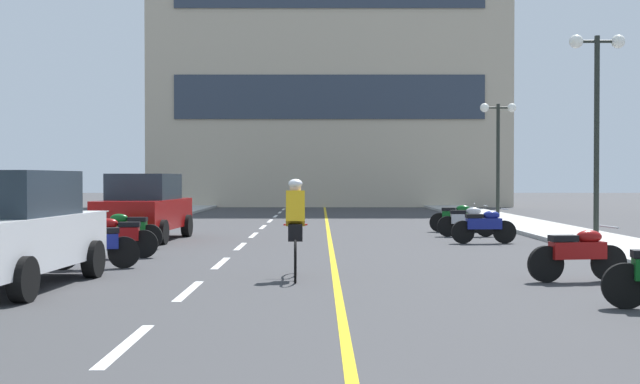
{
  "coord_description": "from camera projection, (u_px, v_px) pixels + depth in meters",
  "views": [
    {
      "loc": [
        -0.02,
        -2.3,
        1.71
      ],
      "look_at": [
        -0.06,
        15.0,
        1.41
      ],
      "focal_mm": 45.86,
      "sensor_mm": 36.0,
      "label": 1
    }
  ],
  "objects": [
    {
      "name": "lane_dash_1",
      "position": [
        128.0,
        345.0,
        8.33
      ],
      "size": [
        0.14,
        2.2,
        0.01
      ],
      "primitive_type": "cube",
      "color": "silver",
      "rests_on": "ground"
    },
    {
      "name": "lane_dash_6",
      "position": [
        265.0,
        227.0,
        28.33
      ],
      "size": [
        0.14,
        2.2,
        0.01
      ],
      "primitive_type": "cube",
      "color": "silver",
      "rests_on": "ground"
    },
    {
      "name": "lane_dash_7",
      "position": [
        272.0,
        221.0,
        32.33
      ],
      "size": [
        0.14,
        2.2,
        0.01
      ],
      "primitive_type": "cube",
      "color": "silver",
      "rests_on": "ground"
    },
    {
      "name": "lane_dash_9",
      "position": [
        282.0,
        212.0,
        40.33
      ],
      "size": [
        0.14,
        2.2,
        0.01
      ],
      "primitive_type": "cube",
      "color": "silver",
      "rests_on": "ground"
    },
    {
      "name": "lane_dash_3",
      "position": [
        223.0,
        263.0,
        16.33
      ],
      "size": [
        0.14,
        2.2,
        0.01
      ],
      "primitive_type": "cube",
      "color": "silver",
      "rests_on": "ground"
    },
    {
      "name": "motorcycle_8",
      "position": [
        486.0,
        225.0,
        21.18
      ],
      "size": [
        1.7,
        0.6,
        0.92
      ],
      "color": "black",
      "rests_on": "ground"
    },
    {
      "name": "motorcycle_5",
      "position": [
        95.0,
        244.0,
        15.27
      ],
      "size": [
        1.67,
        0.71,
        0.92
      ],
      "color": "black",
      "rests_on": "ground"
    },
    {
      "name": "motorcycle_7",
      "position": [
        129.0,
        230.0,
        19.51
      ],
      "size": [
        1.7,
        0.6,
        0.92
      ],
      "color": "black",
      "rests_on": "ground"
    },
    {
      "name": "lane_dash_8",
      "position": [
        277.0,
        216.0,
        36.33
      ],
      "size": [
        0.14,
        2.2,
        0.01
      ],
      "primitive_type": "cube",
      "color": "silver",
      "rests_on": "ground"
    },
    {
      "name": "cyclist_rider",
      "position": [
        297.0,
        226.0,
        13.84
      ],
      "size": [
        0.42,
        1.77,
        1.71
      ],
      "color": "black",
      "rests_on": "ground"
    },
    {
      "name": "lane_dash_5",
      "position": [
        255.0,
        235.0,
        24.33
      ],
      "size": [
        0.14,
        2.2,
        0.01
      ],
      "primitive_type": "cube",
      "color": "silver",
      "rests_on": "ground"
    },
    {
      "name": "lane_dash_2",
      "position": [
        191.0,
        291.0,
        12.33
      ],
      "size": [
        0.14,
        2.2,
        0.01
      ],
      "primitive_type": "cube",
      "color": "silver",
      "rests_on": "ground"
    },
    {
      "name": "office_building",
      "position": [
        331.0,
        33.0,
        50.21
      ],
      "size": [
        21.39,
        6.26,
        21.32
      ],
      "color": "#BCAD93",
      "rests_on": "ground"
    },
    {
      "name": "parked_car_near",
      "position": [
        10.0,
        229.0,
        12.61
      ],
      "size": [
        2.14,
        4.3,
        1.82
      ],
      "color": "black",
      "rests_on": "ground"
    },
    {
      "name": "motorcycle_9",
      "position": [
        469.0,
        220.0,
        23.66
      ],
      "size": [
        1.7,
        0.6,
        0.92
      ],
      "color": "black",
      "rests_on": "ground"
    },
    {
      "name": "lane_dash_10",
      "position": [
        285.0,
        209.0,
        44.33
      ],
      "size": [
        0.14,
        2.2,
        0.01
      ],
      "primitive_type": "cube",
      "color": "silver",
      "rests_on": "ground"
    },
    {
      "name": "ground_plane",
      "position": [
        323.0,
        238.0,
        23.33
      ],
      "size": [
        140.0,
        140.0,
        0.0
      ],
      "primitive_type": "plane",
      "color": "#38383A"
    },
    {
      "name": "motorcycle_6",
      "position": [
        119.0,
        236.0,
        17.33
      ],
      "size": [
        1.7,
        0.6,
        0.92
      ],
      "color": "black",
      "rests_on": "ground"
    },
    {
      "name": "motorcycle_10",
      "position": [
        459.0,
        217.0,
        25.64
      ],
      "size": [
        1.69,
        0.6,
        0.92
      ],
      "color": "black",
      "rests_on": "ground"
    },
    {
      "name": "street_lamp_mid",
      "position": [
        599.0,
        90.0,
        21.34
      ],
      "size": [
        1.46,
        0.36,
        5.34
      ],
      "color": "black",
      "rests_on": "curb_right"
    },
    {
      "name": "curb_left",
      "position": [
        100.0,
        229.0,
        26.34
      ],
      "size": [
        2.4,
        72.0,
        0.12
      ],
      "primitive_type": "cube",
      "color": "#A8A8A3",
      "rests_on": "ground"
    },
    {
      "name": "lane_dash_11",
      "position": [
        288.0,
        207.0,
        48.33
      ],
      "size": [
        0.14,
        2.2,
        0.01
      ],
      "primitive_type": "cube",
      "color": "silver",
      "rests_on": "ground"
    },
    {
      "name": "street_lamp_far",
      "position": [
        500.0,
        133.0,
        32.76
      ],
      "size": [
        1.46,
        0.36,
        4.59
      ],
      "color": "black",
      "rests_on": "curb_right"
    },
    {
      "name": "centre_line_yellow",
      "position": [
        330.0,
        231.0,
        26.33
      ],
      "size": [
        0.12,
        66.0,
        0.01
      ],
      "primitive_type": "cube",
      "color": "gold",
      "rests_on": "ground"
    },
    {
      "name": "motorcycle_4",
      "position": [
        580.0,
        253.0,
        13.38
      ],
      "size": [
        1.7,
        0.6,
        0.92
      ],
      "color": "black",
      "rests_on": "ground"
    },
    {
      "name": "lane_dash_4",
      "position": [
        242.0,
        246.0,
        20.33
      ],
      "size": [
        0.14,
        2.2,
        0.01
      ],
      "primitive_type": "cube",
      "color": "silver",
      "rests_on": "ground"
    },
    {
      "name": "parked_car_mid",
      "position": [
        147.0,
        207.0,
        22.33
      ],
      "size": [
        2.14,
        4.3,
        1.82
      ],
      "color": "black",
      "rests_on": "ground"
    },
    {
      "name": "curb_right",
      "position": [
        546.0,
        229.0,
        26.31
      ],
      "size": [
        2.4,
        72.0,
        0.12
      ],
      "primitive_type": "cube",
      "color": "#A8A8A3",
      "rests_on": "ground"
    }
  ]
}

